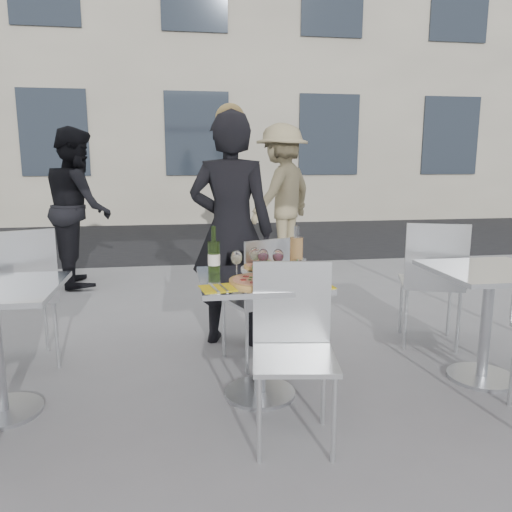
{
  "coord_description": "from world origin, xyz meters",
  "views": [
    {
      "loc": [
        -0.47,
        -2.84,
        1.43
      ],
      "look_at": [
        0.0,
        0.15,
        0.85
      ],
      "focal_mm": 35.0,
      "sensor_mm": 36.0,
      "label": 1
    }
  ],
  "objects": [
    {
      "name": "pizza_near",
      "position": [
        -0.02,
        -0.13,
        0.76
      ],
      "size": [
        0.35,
        0.35,
        0.02
      ],
      "color": "tan",
      "rests_on": "main_table"
    },
    {
      "name": "side_chair_lfar",
      "position": [
        -1.54,
        0.62,
        0.59
      ],
      "size": [
        0.6,
        0.61,
        0.99
      ],
      "rotation": [
        0.0,
        0.0,
        3.56
      ],
      "color": "silver",
      "rests_on": "ground"
    },
    {
      "name": "side_chair_rfar",
      "position": [
        1.43,
        0.6,
        0.58
      ],
      "size": [
        0.58,
        0.58,
        0.98
      ],
      "rotation": [
        0.0,
        0.0,
        2.79
      ],
      "color": "silver",
      "rests_on": "ground"
    },
    {
      "name": "pedestrian_b",
      "position": [
        0.97,
        3.98,
        0.96
      ],
      "size": [
        1.38,
        1.39,
        1.92
      ],
      "primitive_type": "imported",
      "rotation": [
        0.0,
        0.0,
        3.93
      ],
      "color": "#8D7E5A",
      "rests_on": "ground"
    },
    {
      "name": "wineglass_red_a",
      "position": [
        0.03,
        0.08,
        0.86
      ],
      "size": [
        0.07,
        0.07,
        0.16
      ],
      "color": "white",
      "rests_on": "main_table"
    },
    {
      "name": "pizza_far",
      "position": [
        0.07,
        0.21,
        0.77
      ],
      "size": [
        0.32,
        0.32,
        0.03
      ],
      "color": "white",
      "rests_on": "main_table"
    },
    {
      "name": "napkin_left",
      "position": [
        -0.27,
        -0.22,
        0.75
      ],
      "size": [
        0.21,
        0.21,
        0.01
      ],
      "rotation": [
        0.0,
        0.0,
        0.18
      ],
      "color": "yellow",
      "rests_on": "main_table"
    },
    {
      "name": "wineglass_white_a",
      "position": [
        -0.13,
        0.05,
        0.86
      ],
      "size": [
        0.07,
        0.07,
        0.16
      ],
      "color": "white",
      "rests_on": "main_table"
    },
    {
      "name": "sugar_shaker",
      "position": [
        0.25,
        -0.01,
        0.8
      ],
      "size": [
        0.06,
        0.06,
        0.11
      ],
      "color": "white",
      "rests_on": "main_table"
    },
    {
      "name": "napkin_right",
      "position": [
        0.27,
        -0.25,
        0.75
      ],
      "size": [
        0.2,
        0.2,
        0.01
      ],
      "rotation": [
        0.0,
        0.0,
        0.11
      ],
      "color": "yellow",
      "rests_on": "main_table"
    },
    {
      "name": "chair_far",
      "position": [
        0.1,
        0.45,
        0.54
      ],
      "size": [
        0.54,
        0.55,
        0.92
      ],
      "rotation": [
        0.0,
        0.0,
        3.5
      ],
      "color": "silver",
      "rests_on": "ground"
    },
    {
      "name": "street_asphalt",
      "position": [
        0.0,
        6.5,
        0.0
      ],
      "size": [
        24.0,
        5.0,
        0.0
      ],
      "primitive_type": "cube",
      "color": "black",
      "rests_on": "ground"
    },
    {
      "name": "side_table_right",
      "position": [
        1.5,
        0.0,
        0.54
      ],
      "size": [
        0.72,
        0.72,
        0.75
      ],
      "color": "#B7BABF",
      "rests_on": "ground"
    },
    {
      "name": "carafe",
      "position": [
        0.24,
        0.09,
        0.87
      ],
      "size": [
        0.08,
        0.08,
        0.29
      ],
      "color": "tan",
      "rests_on": "main_table"
    },
    {
      "name": "chair_near",
      "position": [
        0.1,
        -0.45,
        0.54
      ],
      "size": [
        0.47,
        0.48,
        0.91
      ],
      "rotation": [
        0.0,
        0.0,
        -0.15
      ],
      "color": "silver",
      "rests_on": "ground"
    },
    {
      "name": "wine_bottle",
      "position": [
        -0.26,
        0.13,
        0.86
      ],
      "size": [
        0.07,
        0.08,
        0.29
      ],
      "color": "#395620",
      "rests_on": "main_table"
    },
    {
      "name": "main_table",
      "position": [
        0.0,
        0.0,
        0.54
      ],
      "size": [
        0.72,
        0.72,
        0.75
      ],
      "color": "#B7BABF",
      "rests_on": "ground"
    },
    {
      "name": "wineglass_white_b",
      "position": [
        -0.01,
        0.14,
        0.86
      ],
      "size": [
        0.07,
        0.07,
        0.16
      ],
      "color": "white",
      "rests_on": "main_table"
    },
    {
      "name": "ground",
      "position": [
        0.0,
        0.0,
        0.0
      ],
      "size": [
        80.0,
        80.0,
        0.0
      ],
      "primitive_type": "plane",
      "color": "slate"
    },
    {
      "name": "pedestrian_a",
      "position": [
        -1.6,
        3.14,
        0.9
      ],
      "size": [
        0.89,
        1.02,
        1.8
      ],
      "primitive_type": "imported",
      "rotation": [
        0.0,
        0.0,
        1.84
      ],
      "color": "black",
      "rests_on": "ground"
    },
    {
      "name": "woman_diner",
      "position": [
        -0.07,
        0.95,
        0.9
      ],
      "size": [
        0.76,
        0.61,
        1.8
      ],
      "primitive_type": "imported",
      "rotation": [
        0.0,
        0.0,
        2.83
      ],
      "color": "black",
      "rests_on": "ground"
    },
    {
      "name": "salad_plate",
      "position": [
        0.04,
        0.07,
        0.79
      ],
      "size": [
        0.22,
        0.22,
        0.09
      ],
      "color": "white",
      "rests_on": "main_table"
    },
    {
      "name": "wineglass_red_b",
      "position": [
        0.12,
        0.06,
        0.86
      ],
      "size": [
        0.07,
        0.07,
        0.16
      ],
      "color": "white",
      "rests_on": "main_table"
    },
    {
      "name": "building_facade",
      "position": [
        0.0,
        10.0,
        5.0
      ],
      "size": [
        24.0,
        3.0,
        10.0
      ],
      "primitive_type": "cube",
      "color": "#BCB49C",
      "rests_on": "ground"
    }
  ]
}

